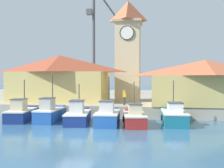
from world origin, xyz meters
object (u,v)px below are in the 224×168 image
(fishing_boat_left_inner, at_px, (78,115))
(port_crane_far, at_px, (95,55))
(fishing_boat_mid_right, at_px, (174,116))
(dock_worker_near_tower, at_px, (124,97))
(clock_tower, at_px, (128,48))
(fishing_boat_center, at_px, (134,117))
(fishing_boat_far_left, at_px, (22,113))
(warehouse_left, at_px, (60,78))
(warehouse_right, at_px, (205,82))
(fishing_boat_mid_left, at_px, (108,116))
(fishing_boat_left_outer, at_px, (50,113))

(fishing_boat_left_inner, height_order, port_crane_far, port_crane_far)
(fishing_boat_mid_right, distance_m, dock_worker_near_tower, 6.69)
(fishing_boat_left_inner, relative_size, clock_tower, 0.37)
(fishing_boat_center, bearing_deg, fishing_boat_far_left, 175.63)
(clock_tower, xyz_separation_m, dock_worker_near_tower, (0.20, -6.21, -6.08))
(fishing_boat_center, xyz_separation_m, warehouse_left, (-9.91, 8.27, 3.51))
(warehouse_right, bearing_deg, fishing_boat_center, -136.24)
(fishing_boat_left_inner, bearing_deg, port_crane_far, 99.33)
(port_crane_far, distance_m, dock_worker_near_tower, 22.49)
(fishing_boat_mid_right, bearing_deg, warehouse_right, 57.93)
(dock_worker_near_tower, bearing_deg, warehouse_right, 10.93)
(dock_worker_near_tower, bearing_deg, fishing_boat_mid_left, -99.80)
(fishing_boat_far_left, distance_m, fishing_boat_mid_right, 14.50)
(fishing_boat_left_inner, distance_m, clock_tower, 13.83)
(fishing_boat_left_inner, relative_size, dock_worker_near_tower, 3.39)
(fishing_boat_left_inner, xyz_separation_m, clock_tower, (3.53, 11.11, 7.44))
(fishing_boat_left_outer, height_order, fishing_boat_left_inner, fishing_boat_left_outer)
(fishing_boat_left_inner, bearing_deg, clock_tower, 72.38)
(warehouse_left, distance_m, dock_worker_near_tower, 9.21)
(fishing_boat_left_outer, height_order, clock_tower, clock_tower)
(fishing_boat_far_left, height_order, clock_tower, clock_tower)
(fishing_boat_left_inner, xyz_separation_m, warehouse_left, (-4.70, 7.94, 3.48))
(fishing_boat_center, relative_size, warehouse_left, 0.41)
(fishing_boat_left_outer, xyz_separation_m, fishing_boat_mid_right, (11.55, 0.19, -0.07))
(fishing_boat_left_inner, height_order, warehouse_right, warehouse_right)
(fishing_boat_left_outer, distance_m, fishing_boat_mid_left, 5.75)
(fishing_boat_center, distance_m, fishing_boat_mid_right, 3.60)
(fishing_boat_center, bearing_deg, port_crane_far, 110.21)
(fishing_boat_far_left, xyz_separation_m, port_crane_far, (1.72, 24.44, 7.84))
(fishing_boat_mid_right, bearing_deg, clock_tower, 116.13)
(clock_tower, height_order, port_crane_far, port_crane_far)
(fishing_boat_far_left, height_order, fishing_boat_left_outer, fishing_boat_left_outer)
(fishing_boat_center, height_order, dock_worker_near_tower, fishing_boat_center)
(fishing_boat_left_outer, relative_size, dock_worker_near_tower, 2.78)
(clock_tower, bearing_deg, dock_worker_near_tower, -88.16)
(fishing_boat_left_outer, height_order, fishing_boat_mid_right, fishing_boat_left_outer)
(fishing_boat_left_outer, relative_size, fishing_boat_mid_left, 0.91)
(clock_tower, bearing_deg, warehouse_right, -26.98)
(fishing_boat_left_outer, bearing_deg, warehouse_left, 103.66)
(fishing_boat_mid_right, bearing_deg, dock_worker_near_tower, 139.06)
(clock_tower, bearing_deg, fishing_boat_left_inner, -107.62)
(warehouse_right, bearing_deg, warehouse_left, 175.46)
(fishing_boat_far_left, distance_m, fishing_boat_left_outer, 2.95)
(fishing_boat_center, bearing_deg, fishing_boat_mid_right, 15.07)
(fishing_boat_far_left, height_order, fishing_boat_center, fishing_boat_far_left)
(warehouse_left, xyz_separation_m, dock_worker_near_tower, (8.43, -3.04, -2.12))
(fishing_boat_far_left, distance_m, clock_tower, 15.96)
(fishing_boat_center, distance_m, port_crane_far, 28.08)
(fishing_boat_mid_left, height_order, warehouse_left, warehouse_left)
(fishing_boat_far_left, distance_m, fishing_boat_mid_left, 8.69)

